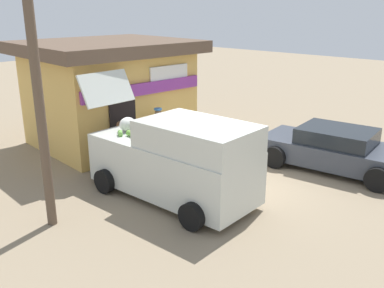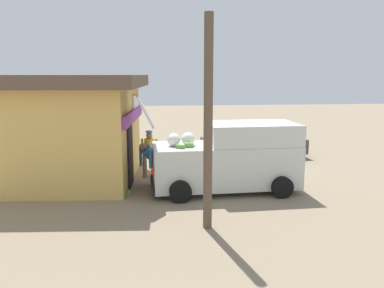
{
  "view_description": "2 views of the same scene",
  "coord_description": "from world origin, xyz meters",
  "px_view_note": "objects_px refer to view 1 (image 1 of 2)",
  "views": [
    {
      "loc": [
        -8.57,
        -6.18,
        4.53
      ],
      "look_at": [
        0.01,
        1.63,
        0.76
      ],
      "focal_mm": 40.03,
      "sensor_mm": 36.0,
      "label": 1
    },
    {
      "loc": [
        -12.47,
        2.94,
        3.44
      ],
      "look_at": [
        0.66,
        1.46,
        1.0
      ],
      "focal_mm": 35.11,
      "sensor_mm": 36.0,
      "label": 2
    }
  ],
  "objects_px": {
    "unloaded_banana_pile": "(92,159)",
    "paint_bucket": "(213,143)",
    "storefront_bar": "(109,91)",
    "delivery_van": "(176,160)",
    "vendor_standing": "(158,130)",
    "customer_bending": "(132,140)",
    "parked_sedan": "(335,149)"
  },
  "relations": [
    {
      "from": "delivery_van",
      "to": "customer_bending",
      "type": "height_order",
      "value": "delivery_van"
    },
    {
      "from": "parked_sedan",
      "to": "unloaded_banana_pile",
      "type": "xyz_separation_m",
      "value": [
        -4.62,
        5.38,
        -0.38
      ]
    },
    {
      "from": "delivery_van",
      "to": "vendor_standing",
      "type": "xyz_separation_m",
      "value": [
        1.68,
        2.4,
        -0.09
      ]
    },
    {
      "from": "vendor_standing",
      "to": "unloaded_banana_pile",
      "type": "height_order",
      "value": "vendor_standing"
    },
    {
      "from": "storefront_bar",
      "to": "paint_bucket",
      "type": "xyz_separation_m",
      "value": [
        1.78,
        -3.08,
        -1.58
      ]
    },
    {
      "from": "storefront_bar",
      "to": "parked_sedan",
      "type": "relative_size",
      "value": 1.28
    },
    {
      "from": "parked_sedan",
      "to": "customer_bending",
      "type": "distance_m",
      "value": 5.84
    },
    {
      "from": "parked_sedan",
      "to": "paint_bucket",
      "type": "distance_m",
      "value": 3.91
    },
    {
      "from": "parked_sedan",
      "to": "paint_bucket",
      "type": "xyz_separation_m",
      "value": [
        -0.98,
        3.77,
        -0.38
      ]
    },
    {
      "from": "parked_sedan",
      "to": "paint_bucket",
      "type": "height_order",
      "value": "parked_sedan"
    },
    {
      "from": "unloaded_banana_pile",
      "to": "paint_bucket",
      "type": "bearing_deg",
      "value": -23.84
    },
    {
      "from": "parked_sedan",
      "to": "customer_bending",
      "type": "bearing_deg",
      "value": 132.36
    },
    {
      "from": "vendor_standing",
      "to": "delivery_van",
      "type": "bearing_deg",
      "value": -124.95
    },
    {
      "from": "delivery_van",
      "to": "paint_bucket",
      "type": "bearing_deg",
      "value": 26.81
    },
    {
      "from": "storefront_bar",
      "to": "vendor_standing",
      "type": "relative_size",
      "value": 3.49
    },
    {
      "from": "vendor_standing",
      "to": "customer_bending",
      "type": "bearing_deg",
      "value": -176.58
    },
    {
      "from": "customer_bending",
      "to": "unloaded_banana_pile",
      "type": "relative_size",
      "value": 1.77
    },
    {
      "from": "customer_bending",
      "to": "paint_bucket",
      "type": "relative_size",
      "value": 3.58
    },
    {
      "from": "customer_bending",
      "to": "unloaded_banana_pile",
      "type": "bearing_deg",
      "value": 122.83
    },
    {
      "from": "delivery_van",
      "to": "vendor_standing",
      "type": "height_order",
      "value": "delivery_van"
    },
    {
      "from": "storefront_bar",
      "to": "unloaded_banana_pile",
      "type": "relative_size",
      "value": 6.96
    },
    {
      "from": "delivery_van",
      "to": "vendor_standing",
      "type": "distance_m",
      "value": 2.93
    },
    {
      "from": "paint_bucket",
      "to": "delivery_van",
      "type": "bearing_deg",
      "value": -153.19
    },
    {
      "from": "customer_bending",
      "to": "unloaded_banana_pile",
      "type": "xyz_separation_m",
      "value": [
        -0.69,
        1.07,
        -0.66
      ]
    },
    {
      "from": "unloaded_banana_pile",
      "to": "storefront_bar",
      "type": "bearing_deg",
      "value": 38.05
    },
    {
      "from": "unloaded_banana_pile",
      "to": "customer_bending",
      "type": "bearing_deg",
      "value": -57.17
    },
    {
      "from": "storefront_bar",
      "to": "unloaded_banana_pile",
      "type": "xyz_separation_m",
      "value": [
        -1.87,
        -1.46,
        -1.57
      ]
    },
    {
      "from": "storefront_bar",
      "to": "vendor_standing",
      "type": "distance_m",
      "value": 2.62
    },
    {
      "from": "delivery_van",
      "to": "vendor_standing",
      "type": "relative_size",
      "value": 2.97
    },
    {
      "from": "delivery_van",
      "to": "storefront_bar",
      "type": "bearing_deg",
      "value": 70.04
    },
    {
      "from": "delivery_van",
      "to": "vendor_standing",
      "type": "bearing_deg",
      "value": 55.05
    },
    {
      "from": "paint_bucket",
      "to": "unloaded_banana_pile",
      "type": "bearing_deg",
      "value": 156.16
    }
  ]
}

